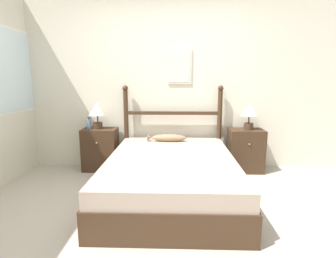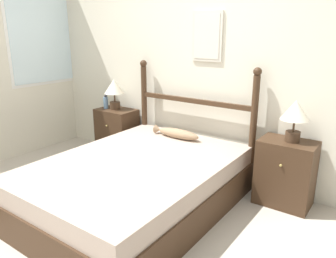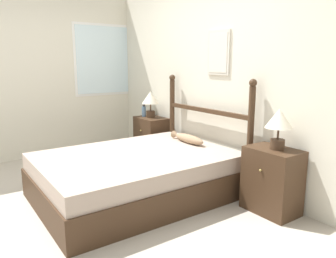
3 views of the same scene
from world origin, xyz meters
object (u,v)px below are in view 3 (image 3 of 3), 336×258
object	(u,v)px
table_lamp_left	(151,100)
table_lamp_right	(279,122)
bed	(136,175)
fish_pillow	(188,138)
nightstand_right	(272,181)
nightstand_left	(151,138)
bottle	(144,111)

from	to	relation	value
table_lamp_left	table_lamp_right	world-z (taller)	same
bed	fish_pillow	bearing A→B (deg)	95.19
nightstand_right	bed	bearing A→B (deg)	-141.17
nightstand_right	table_lamp_right	world-z (taller)	table_lamp_right
table_lamp_left	table_lamp_right	xyz separation A→B (m)	(2.26, 0.00, 0.00)
bed	table_lamp_right	distance (m)	1.59
nightstand_left	nightstand_right	size ratio (longest dim) A/B	1.00
nightstand_left	table_lamp_right	distance (m)	2.31
bed	table_lamp_left	world-z (taller)	table_lamp_left
nightstand_left	table_lamp_left	world-z (taller)	table_lamp_left
bed	bottle	size ratio (longest dim) A/B	11.00
nightstand_left	bottle	bearing A→B (deg)	-164.38
table_lamp_right	bottle	xyz separation A→B (m)	(-2.38, -0.05, -0.18)
nightstand_right	fish_pillow	xyz separation A→B (m)	(-1.17, -0.12, 0.21)
table_lamp_right	nightstand_right	bearing A→B (deg)	-161.93
nightstand_right	bottle	bearing A→B (deg)	-179.03
table_lamp_right	bottle	size ratio (longest dim) A/B	2.07
bed	bottle	distance (m)	1.59
table_lamp_left	fish_pillow	distance (m)	1.13
bed	nightstand_left	xyz separation A→B (m)	(-1.10, 0.89, 0.08)
bed	nightstand_right	xyz separation A→B (m)	(1.10, 0.89, 0.08)
bed	table_lamp_right	size ratio (longest dim) A/B	5.31
table_lamp_left	fish_pillow	size ratio (longest dim) A/B	0.68
fish_pillow	nightstand_left	bearing A→B (deg)	173.47
bottle	table_lamp_right	bearing A→B (deg)	1.17
nightstand_right	bottle	distance (m)	2.39
table_lamp_right	fish_pillow	distance (m)	1.26
bed	table_lamp_left	size ratio (longest dim) A/B	5.31
bed	nightstand_left	bearing A→B (deg)	141.17
nightstand_left	table_lamp_left	bearing A→B (deg)	166.73
nightstand_left	nightstand_right	bearing A→B (deg)	0.00
nightstand_right	table_lamp_left	bearing A→B (deg)	179.87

